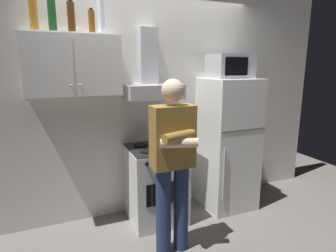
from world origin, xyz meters
The scene contains 14 objects.
ground_plane centered at (0.00, 0.00, 0.00)m, with size 7.00×7.00×0.00m, color slate.
back_wall_tiled centered at (0.00, 0.60, 1.35)m, with size 4.80×0.10×2.70m, color silver.
upper_cabinet centered at (-0.85, 0.37, 1.75)m, with size 0.90×0.37×0.60m.
stove_oven centered at (-0.05, 0.25, 0.43)m, with size 0.60×0.62×0.87m.
range_hood centered at (-0.05, 0.38, 1.60)m, with size 0.60×0.44×0.75m.
refrigerator centered at (0.90, 0.25, 0.80)m, with size 0.60×0.62×1.60m.
microwave centered at (0.90, 0.27, 1.74)m, with size 0.48×0.37×0.28m.
person_standing centered at (-0.10, -0.36, 0.90)m, with size 0.38×0.33×1.64m.
cooking_pot centered at (0.08, 0.13, 0.93)m, with size 0.31×0.21×0.11m.
bottle_wine_green centered at (-1.00, 0.38, 2.22)m, with size 0.07×0.07×0.35m.
bottle_liquor_amber centered at (-1.16, 0.35, 2.20)m, with size 0.07×0.07×0.31m.
bottle_beer_brown centered at (-0.64, 0.40, 2.17)m, with size 0.06×0.06×0.24m.
bottle_vodka_clear centered at (-0.56, 0.37, 2.21)m, with size 0.07×0.07×0.33m.
bottle_rum_dark centered at (-0.83, 0.40, 2.20)m, with size 0.07×0.07×0.30m.
Camera 1 is at (-1.05, -2.56, 1.75)m, focal length 30.01 mm.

